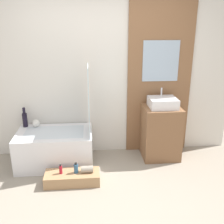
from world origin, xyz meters
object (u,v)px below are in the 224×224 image
at_px(sink, 163,103).
at_px(vase_tall_dark, 25,119).
at_px(bathtub, 55,148).
at_px(vase_round_light, 36,123).
at_px(bottle_soap_secondary, 76,168).
at_px(wooden_step_bench, 72,178).
at_px(bottle_soap_primary, 61,169).

height_order(sink, vase_tall_dark, sink).
relative_size(bathtub, vase_round_light, 9.67).
relative_size(vase_round_light, bottle_soap_secondary, 0.76).
xyz_separation_m(wooden_step_bench, bottle_soap_secondary, (0.05, 0.00, 0.14)).
bearing_deg(wooden_step_bench, bottle_soap_secondary, 0.00).
distance_m(vase_tall_dark, bottle_soap_secondary, 1.21).
bearing_deg(bottle_soap_primary, vase_round_light, 118.54).
xyz_separation_m(bathtub, vase_tall_dark, (-0.46, 0.26, 0.38)).
bearing_deg(wooden_step_bench, vase_round_light, 126.03).
height_order(wooden_step_bench, vase_tall_dark, vase_tall_dark).
bearing_deg(vase_round_light, wooden_step_bench, -53.97).
distance_m(bathtub, bottle_soap_secondary, 0.64).
bearing_deg(vase_tall_dark, bottle_soap_primary, -53.68).
height_order(vase_tall_dark, vase_round_light, vase_tall_dark).
height_order(wooden_step_bench, sink, sink).
xyz_separation_m(bathtub, sink, (1.62, 0.08, 0.64)).
height_order(bathtub, wooden_step_bench, bathtub).
xyz_separation_m(bathtub, bottle_soap_secondary, (0.33, -0.55, -0.04)).
bearing_deg(vase_tall_dark, bathtub, -29.21).
bearing_deg(wooden_step_bench, vase_tall_dark, 132.43).
relative_size(vase_tall_dark, vase_round_light, 2.68).
xyz_separation_m(bathtub, vase_round_light, (-0.30, 0.24, 0.31)).
bearing_deg(bathtub, bottle_soap_secondary, -59.06).
height_order(wooden_step_bench, bottle_soap_primary, bottle_soap_primary).
xyz_separation_m(sink, bottle_soap_secondary, (-1.29, -0.63, -0.68)).
bearing_deg(bathtub, vase_round_light, 141.29).
relative_size(bathtub, sink, 2.70).
bearing_deg(sink, wooden_step_bench, -154.91).
distance_m(vase_round_light, bottle_soap_primary, 0.97).
height_order(bottle_soap_primary, bottle_soap_secondary, bottle_soap_secondary).
xyz_separation_m(wooden_step_bench, vase_round_light, (-0.57, 0.79, 0.49)).
height_order(vase_tall_dark, bottle_soap_primary, vase_tall_dark).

